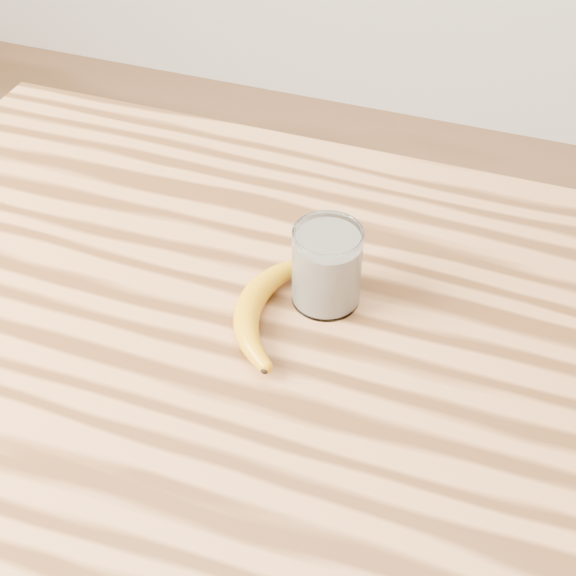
% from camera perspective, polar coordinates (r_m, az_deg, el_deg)
% --- Properties ---
extents(table, '(1.20, 0.80, 0.90)m').
position_cam_1_polar(table, '(1.05, -1.28, -7.63)').
color(table, '#AC7142').
rests_on(table, ground).
extents(smoothie_glass, '(0.08, 0.08, 0.10)m').
position_cam_1_polar(smoothie_glass, '(0.95, 2.77, 1.47)').
color(smoothie_glass, white).
rests_on(smoothie_glass, table).
extents(banana, '(0.12, 0.27, 0.03)m').
position_cam_1_polar(banana, '(0.95, -2.76, -1.17)').
color(banana, '#C4820C').
rests_on(banana, table).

